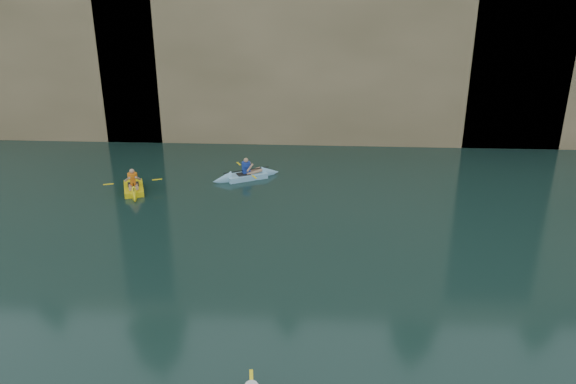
{
  "coord_description": "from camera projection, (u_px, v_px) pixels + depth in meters",
  "views": [
    {
      "loc": [
        1.5,
        -7.4,
        8.78
      ],
      "look_at": [
        0.66,
        7.08,
        3.0
      ],
      "focal_mm": 35.0,
      "sensor_mm": 36.0,
      "label": 1
    }
  ],
  "objects": [
    {
      "name": "cliff",
      "position": [
        298.0,
        16.0,
        35.79
      ],
      "size": [
        70.0,
        16.0,
        12.0
      ],
      "primitive_type": "cube",
      "color": "tan",
      "rests_on": "ground"
    },
    {
      "name": "cliff_slab_center",
      "position": [
        331.0,
        33.0,
        28.93
      ],
      "size": [
        24.0,
        2.4,
        11.4
      ],
      "primitive_type": "cube",
      "color": "#9C825E",
      "rests_on": "ground"
    },
    {
      "name": "sea_cave_center",
      "position": [
        218.0,
        112.0,
        30.17
      ],
      "size": [
        3.5,
        1.0,
        3.2
      ],
      "primitive_type": "cube",
      "color": "black",
      "rests_on": "ground"
    },
    {
      "name": "sea_cave_east",
      "position": [
        484.0,
        104.0,
        29.17
      ],
      "size": [
        5.0,
        1.0,
        4.5
      ],
      "primitive_type": "cube",
      "color": "black",
      "rests_on": "ground"
    },
    {
      "name": "kayaker_yellow",
      "position": [
        134.0,
        188.0,
        23.78
      ],
      "size": [
        2.31,
        3.07,
        1.23
      ],
      "rotation": [
        0.0,
        0.0,
        -1.23
      ],
      "color": "yellow",
      "rests_on": "ground"
    },
    {
      "name": "kayaker_ltblue_mid",
      "position": [
        246.0,
        176.0,
        25.17
      ],
      "size": [
        3.14,
        2.14,
        1.21
      ],
      "rotation": [
        0.0,
        0.0,
        0.49
      ],
      "color": "#90CCF1",
      "rests_on": "ground"
    }
  ]
}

